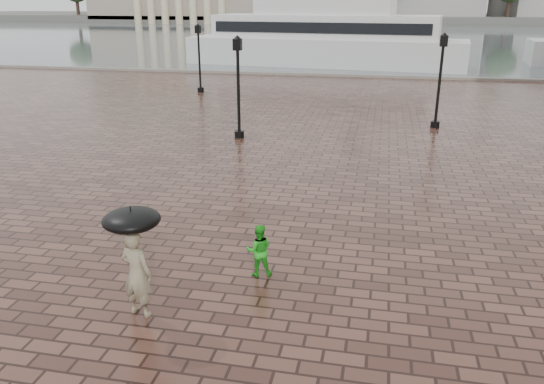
{
  "coord_description": "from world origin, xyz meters",
  "views": [
    {
      "loc": [
        0.33,
        -13.04,
        5.94
      ],
      "look_at": [
        -2.22,
        -0.75,
        1.4
      ],
      "focal_mm": 35.0,
      "sensor_mm": 36.0,
      "label": 1
    }
  ],
  "objects_px": {
    "adult_pedestrian": "(137,274)",
    "child_pedestrian": "(259,250)",
    "ferry_near": "(324,37)",
    "street_lamps": "(282,72)"
  },
  "relations": [
    {
      "from": "adult_pedestrian",
      "to": "child_pedestrian",
      "type": "xyz_separation_m",
      "value": [
        1.97,
        2.07,
        -0.29
      ]
    },
    {
      "from": "child_pedestrian",
      "to": "ferry_near",
      "type": "height_order",
      "value": "ferry_near"
    },
    {
      "from": "street_lamps",
      "to": "ferry_near",
      "type": "bearing_deg",
      "value": 91.21
    },
    {
      "from": "child_pedestrian",
      "to": "street_lamps",
      "type": "bearing_deg",
      "value": -96.9
    },
    {
      "from": "street_lamps",
      "to": "child_pedestrian",
      "type": "height_order",
      "value": "street_lamps"
    },
    {
      "from": "street_lamps",
      "to": "adult_pedestrian",
      "type": "height_order",
      "value": "street_lamps"
    },
    {
      "from": "child_pedestrian",
      "to": "ferry_near",
      "type": "relative_size",
      "value": 0.05
    },
    {
      "from": "adult_pedestrian",
      "to": "street_lamps",
      "type": "bearing_deg",
      "value": -75.85
    },
    {
      "from": "adult_pedestrian",
      "to": "child_pedestrian",
      "type": "height_order",
      "value": "adult_pedestrian"
    },
    {
      "from": "adult_pedestrian",
      "to": "ferry_near",
      "type": "bearing_deg",
      "value": -76.55
    }
  ]
}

